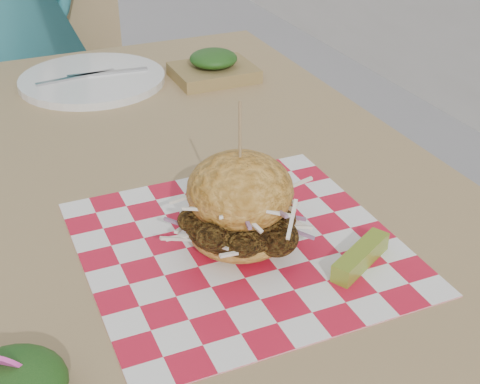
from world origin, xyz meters
The scene contains 7 objects.
patio_table centered at (0.27, -0.10, 0.67)m, with size 0.80×1.20×0.75m.
patio_chair centered at (0.25, 0.83, 0.55)m, with size 0.48×0.49×0.95m.
paper_liner centered at (0.31, -0.29, 0.75)m, with size 0.36×0.36×0.00m, color red.
sandwich centered at (0.31, -0.29, 0.80)m, with size 0.16×0.16×0.18m.
pickle_spear centered at (0.42, -0.38, 0.76)m, with size 0.10×0.02×0.02m, color olive.
place_setting centered at (0.27, 0.31, 0.76)m, with size 0.27×0.27×0.02m.
kraft_tray centered at (0.48, 0.24, 0.77)m, with size 0.15×0.12×0.06m.
Camera 1 is at (0.05, -0.89, 1.20)m, focal length 50.00 mm.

